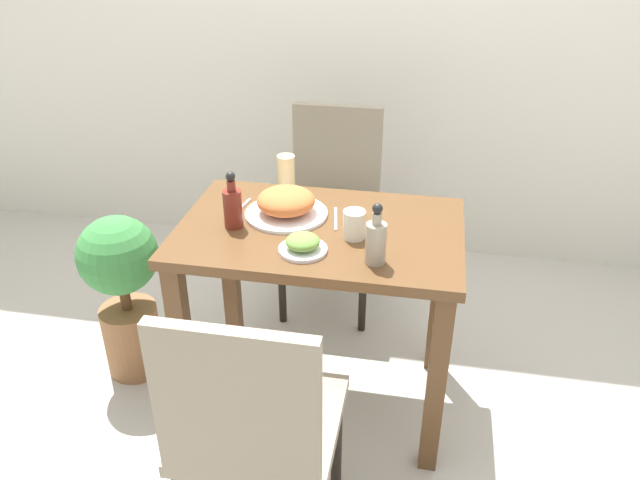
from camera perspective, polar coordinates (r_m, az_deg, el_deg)
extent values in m
plane|color=#B7B2A8|center=(2.51, 0.00, -13.96)|extent=(16.00, 16.00, 0.00)
cube|color=brown|center=(2.08, 0.00, 0.77)|extent=(0.94, 0.62, 0.04)
cube|color=brown|center=(2.19, -12.40, -10.08)|extent=(0.06, 0.06, 0.71)
cube|color=brown|center=(2.06, 10.55, -12.91)|extent=(0.06, 0.06, 0.71)
cube|color=brown|center=(2.58, -8.18, -2.96)|extent=(0.06, 0.06, 0.71)
cube|color=brown|center=(2.47, 10.85, -4.87)|extent=(0.06, 0.06, 0.71)
cube|color=gray|center=(1.79, -5.30, -16.27)|extent=(0.42, 0.42, 0.04)
cube|color=gray|center=(1.49, -7.74, -14.92)|extent=(0.40, 0.04, 0.44)
cylinder|color=black|center=(2.05, 1.53, -18.03)|extent=(0.03, 0.03, 0.43)
cylinder|color=black|center=(2.11, -8.57, -16.52)|extent=(0.03, 0.03, 0.43)
cube|color=gray|center=(2.76, 0.87, 1.89)|extent=(0.42, 0.42, 0.04)
cube|color=gray|center=(2.84, 1.57, 7.95)|extent=(0.40, 0.04, 0.44)
cylinder|color=black|center=(2.76, -3.50, -3.79)|extent=(0.03, 0.03, 0.43)
cylinder|color=black|center=(2.71, 3.94, -4.55)|extent=(0.03, 0.03, 0.43)
cylinder|color=black|center=(3.06, -1.91, -0.18)|extent=(0.03, 0.03, 0.43)
cylinder|color=black|center=(3.01, 4.80, -0.80)|extent=(0.03, 0.03, 0.43)
cylinder|color=white|center=(2.15, -3.09, 2.43)|extent=(0.28, 0.28, 0.01)
ellipsoid|color=#CC6633|center=(2.13, -3.13, 3.60)|extent=(0.20, 0.20, 0.09)
cylinder|color=white|center=(1.93, -1.58, -0.89)|extent=(0.15, 0.15, 0.01)
ellipsoid|color=olive|center=(1.91, -1.59, -0.14)|extent=(0.11, 0.11, 0.05)
cylinder|color=silver|center=(1.99, 3.15, 1.43)|extent=(0.07, 0.07, 0.09)
cylinder|color=beige|center=(2.31, -3.11, 6.13)|extent=(0.07, 0.07, 0.14)
cylinder|color=maroon|center=(2.07, -7.97, 2.84)|extent=(0.06, 0.06, 0.13)
cylinder|color=maroon|center=(2.03, -8.13, 4.92)|extent=(0.03, 0.03, 0.04)
sphere|color=black|center=(2.02, -8.19, 5.79)|extent=(0.03, 0.03, 0.03)
cylinder|color=gray|center=(1.85, 5.12, -0.33)|extent=(0.06, 0.06, 0.13)
cylinder|color=gray|center=(1.81, 5.23, 1.94)|extent=(0.03, 0.03, 0.04)
sphere|color=black|center=(1.80, 5.28, 2.89)|extent=(0.03, 0.03, 0.03)
cube|color=silver|center=(2.19, -7.48, 2.70)|extent=(0.04, 0.19, 0.00)
cube|color=silver|center=(2.12, 1.45, 1.96)|extent=(0.04, 0.16, 0.00)
cylinder|color=brown|center=(2.65, -16.75, -8.60)|extent=(0.22, 0.22, 0.29)
cylinder|color=brown|center=(2.54, -17.36, -5.15)|extent=(0.04, 0.04, 0.09)
sphere|color=#387F3D|center=(2.44, -18.03, -1.33)|extent=(0.30, 0.30, 0.30)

